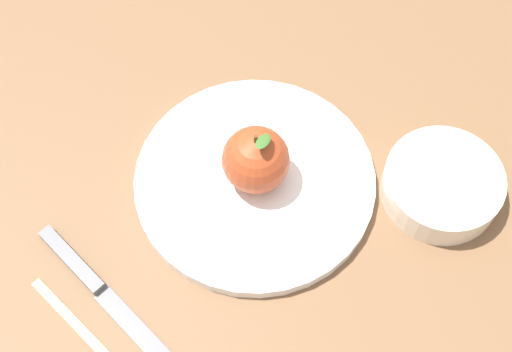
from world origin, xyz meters
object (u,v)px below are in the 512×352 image
knife (95,285)px  side_bowl (443,183)px  dinner_plate (256,181)px  apple (254,159)px

knife → side_bowl: bearing=48.0°
dinner_plate → knife: (-0.08, -0.18, -0.00)m
side_bowl → knife: 0.36m
dinner_plate → apple: (-0.00, 0.00, 0.04)m
apple → knife: apple is taller
knife → dinner_plate: bearing=67.1°
dinner_plate → side_bowl: (0.17, 0.09, 0.01)m
apple → side_bowl: (0.17, 0.09, -0.03)m
apple → knife: size_ratio=0.41×
dinner_plate → side_bowl: side_bowl is taller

